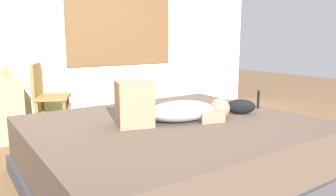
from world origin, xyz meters
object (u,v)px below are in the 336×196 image
object	(u,v)px
bed	(172,151)
person_lying	(170,108)
cup	(5,71)
cat	(239,106)
chair_by_desk	(46,93)

from	to	relation	value
bed	person_lying	xyz separation A→B (m)	(-0.04, -0.02, 0.36)
bed	person_lying	world-z (taller)	person_lying
cup	cat	bearing A→B (deg)	-52.11
bed	cup	xyz separation A→B (m)	(-0.92, 1.88, 0.55)
cat	cup	xyz separation A→B (m)	(-1.56, 2.00, 0.23)
cat	person_lying	bearing A→B (deg)	171.84
person_lying	cup	xyz separation A→B (m)	(-0.88, 1.90, 0.19)
bed	person_lying	size ratio (longest dim) A/B	2.35
bed	cat	world-z (taller)	cat
chair_by_desk	cup	bearing A→B (deg)	178.72
cup	chair_by_desk	world-z (taller)	chair_by_desk
chair_by_desk	person_lying	bearing A→B (deg)	-76.05
cup	person_lying	bearing A→B (deg)	-65.08
person_lying	chair_by_desk	bearing A→B (deg)	103.95
person_lying	chair_by_desk	distance (m)	1.95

